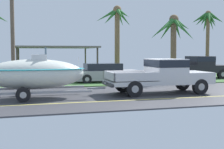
# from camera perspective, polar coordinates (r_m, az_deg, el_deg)

# --- Properties ---
(ground) EXTENTS (36.00, 22.00, 0.11)m
(ground) POSITION_cam_1_polar(r_m,az_deg,el_deg) (24.02, -2.16, -1.07)
(ground) COLOR #38383D
(pickup_truck_towing) EXTENTS (5.74, 2.16, 1.83)m
(pickup_truck_towing) POSITION_cam_1_polar(r_m,az_deg,el_deg) (16.54, 9.82, 0.10)
(pickup_truck_towing) COLOR silver
(pickup_truck_towing) RESTS_ON ground
(boat_on_trailer) EXTENTS (6.12, 2.30, 2.41)m
(boat_on_trailer) POSITION_cam_1_polar(r_m,az_deg,el_deg) (14.92, -14.33, 0.10)
(boat_on_trailer) COLOR gray
(boat_on_trailer) RESTS_ON ground
(parked_pickup_background) EXTENTS (5.65, 2.07, 1.85)m
(parked_pickup_background) POSITION_cam_1_polar(r_m,az_deg,el_deg) (26.11, 15.94, 1.48)
(parked_pickup_background) COLOR black
(parked_pickup_background) RESTS_ON ground
(parked_sedan_near) EXTENTS (4.60, 1.81, 1.38)m
(parked_sedan_near) POSITION_cam_1_polar(r_m,az_deg,el_deg) (22.21, -1.29, 0.27)
(parked_sedan_near) COLOR #99999E
(parked_sedan_near) RESTS_ON ground
(carport_awning) EXTENTS (6.70, 5.69, 2.68)m
(carport_awning) POSITION_cam_1_polar(r_m,az_deg,el_deg) (26.80, -10.48, 4.91)
(carport_awning) COLOR #4C4238
(carport_awning) RESTS_ON ground
(palm_tree_near_left) EXTENTS (2.70, 2.96, 5.86)m
(palm_tree_near_left) POSITION_cam_1_polar(r_m,az_deg,el_deg) (28.75, 17.35, 8.90)
(palm_tree_near_left) COLOR brown
(palm_tree_near_left) RESTS_ON ground
(palm_tree_mid) EXTENTS (3.21, 3.21, 4.92)m
(palm_tree_mid) POSITION_cam_1_polar(r_m,az_deg,el_deg) (22.90, 11.27, 7.51)
(palm_tree_mid) COLOR brown
(palm_tree_mid) RESTS_ON ground
(palm_tree_far_left) EXTENTS (3.04, 3.23, 6.14)m
(palm_tree_far_left) POSITION_cam_1_polar(r_m,az_deg,el_deg) (26.44, 0.88, 9.15)
(palm_tree_far_left) COLOR brown
(palm_tree_far_left) RESTS_ON ground
(utility_pole) EXTENTS (0.24, 1.80, 8.41)m
(utility_pole) POSITION_cam_1_polar(r_m,az_deg,el_deg) (19.67, -18.07, 10.32)
(utility_pole) COLOR brown
(utility_pole) RESTS_ON ground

